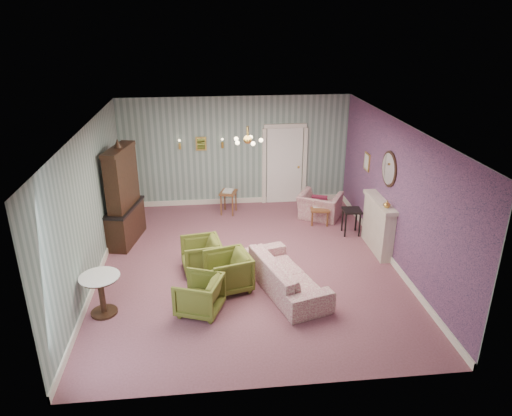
{
  "coord_description": "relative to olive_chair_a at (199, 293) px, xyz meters",
  "views": [
    {
      "loc": [
        -0.77,
        -8.59,
        4.81
      ],
      "look_at": [
        0.2,
        0.4,
        1.1
      ],
      "focal_mm": 33.23,
      "sensor_mm": 36.0,
      "label": 1
    }
  ],
  "objects": [
    {
      "name": "olive_chair_c",
      "position": [
        0.04,
        1.44,
        0.01
      ],
      "size": [
        0.8,
        0.84,
        0.76
      ],
      "primitive_type": "imported",
      "rotation": [
        0.0,
        0.0,
        -1.41
      ],
      "color": "brown",
      "rests_on": "floor"
    },
    {
      "name": "oval_mirror",
      "position": [
        3.96,
        1.97,
        1.48
      ],
      "size": [
        0.04,
        0.76,
        0.84
      ],
      "primitive_type": null,
      "color": "white",
      "rests_on": "wall_right"
    },
    {
      "name": "pedestal_table",
      "position": [
        -1.65,
        0.13,
        0.0
      ],
      "size": [
        0.73,
        0.73,
        0.74
      ],
      "primitive_type": null,
      "rotation": [
        0.0,
        0.0,
        -0.07
      ],
      "color": "black",
      "rests_on": "floor"
    },
    {
      "name": "olive_chair_a",
      "position": [
        0.0,
        0.0,
        0.0
      ],
      "size": [
        0.88,
        0.91,
        0.74
      ],
      "primitive_type": "imported",
      "rotation": [
        0.0,
        0.0,
        -1.93
      ],
      "color": "brown",
      "rests_on": "floor"
    },
    {
      "name": "floor",
      "position": [
        1.0,
        1.57,
        -0.37
      ],
      "size": [
        7.0,
        7.0,
        0.0
      ],
      "primitive_type": "plane",
      "color": "#844D5B",
      "rests_on": "ground"
    },
    {
      "name": "sconce_left",
      "position": [
        -0.45,
        5.01,
        1.33
      ],
      "size": [
        0.16,
        0.12,
        0.3
      ],
      "primitive_type": null,
      "color": "gold",
      "rests_on": "wall_back"
    },
    {
      "name": "burgundy_cushion",
      "position": [
        2.96,
        3.65,
        0.11
      ],
      "size": [
        0.41,
        0.28,
        0.39
      ],
      "primitive_type": "cube",
      "rotation": [
        0.17,
        0.0,
        -0.35
      ],
      "color": "maroon",
      "rests_on": "wingback_chair"
    },
    {
      "name": "wall_right_floral",
      "position": [
        3.98,
        1.57,
        1.08
      ],
      "size": [
        0.0,
        7.0,
        7.0
      ],
      "primitive_type": "plane",
      "rotation": [
        1.57,
        0.0,
        -1.57
      ],
      "color": "#A85482",
      "rests_on": "ground"
    },
    {
      "name": "olive_chair_b",
      "position": [
        0.53,
        0.71,
        0.03
      ],
      "size": [
        0.9,
        0.94,
        0.8
      ],
      "primitive_type": "imported",
      "rotation": [
        0.0,
        0.0,
        -1.31
      ],
      "color": "brown",
      "rests_on": "floor"
    },
    {
      "name": "nesting_table",
      "position": [
        0.75,
        4.38,
        -0.05
      ],
      "size": [
        0.51,
        0.58,
        0.64
      ],
      "primitive_type": null,
      "rotation": [
        0.0,
        0.0,
        -0.29
      ],
      "color": "brown",
      "rests_on": "floor"
    },
    {
      "name": "dresser",
      "position": [
        -1.65,
        3.0,
        0.79
      ],
      "size": [
        0.76,
        1.47,
        2.33
      ],
      "primitive_type": null,
      "rotation": [
        0.0,
        0.0,
        -0.21
      ],
      "color": "black",
      "rests_on": "floor"
    },
    {
      "name": "chandelier",
      "position": [
        1.0,
        1.57,
        2.26
      ],
      "size": [
        0.56,
        0.56,
        0.36
      ],
      "primitive_type": null,
      "color": "gold",
      "rests_on": "ceiling"
    },
    {
      "name": "wall_front",
      "position": [
        1.0,
        -1.93,
        1.08
      ],
      "size": [
        6.0,
        0.0,
        6.0
      ],
      "primitive_type": "plane",
      "rotation": [
        -1.57,
        0.0,
        0.0
      ],
      "color": "slate",
      "rests_on": "ground"
    },
    {
      "name": "framed_print",
      "position": [
        3.97,
        3.32,
        1.23
      ],
      "size": [
        0.04,
        0.34,
        0.42
      ],
      "primitive_type": null,
      "color": "gold",
      "rests_on": "wall_right"
    },
    {
      "name": "sconce_right",
      "position": [
        0.65,
        5.01,
        1.33
      ],
      "size": [
        0.16,
        0.12,
        0.3
      ],
      "primitive_type": null,
      "color": "gold",
      "rests_on": "wall_back"
    },
    {
      "name": "ceiling",
      "position": [
        1.0,
        1.57,
        2.53
      ],
      "size": [
        7.0,
        7.0,
        0.0
      ],
      "primitive_type": "plane",
      "rotation": [
        3.14,
        0.0,
        0.0
      ],
      "color": "white",
      "rests_on": "ground"
    },
    {
      "name": "gilt_mirror_back",
      "position": [
        0.1,
        5.03,
        1.33
      ],
      "size": [
        0.28,
        0.06,
        0.36
      ],
      "primitive_type": null,
      "color": "gold",
      "rests_on": "wall_back"
    },
    {
      "name": "coffee_table",
      "position": [
        2.97,
        3.64,
        -0.16
      ],
      "size": [
        0.6,
        0.9,
        0.42
      ],
      "primitive_type": null,
      "rotation": [
        0.0,
        0.0,
        -0.18
      ],
      "color": "brown",
      "rests_on": "floor"
    },
    {
      "name": "wall_left",
      "position": [
        -2.0,
        1.57,
        1.08
      ],
      "size": [
        0.0,
        7.0,
        7.0
      ],
      "primitive_type": "plane",
      "rotation": [
        1.57,
        0.0,
        1.57
      ],
      "color": "slate",
      "rests_on": "ground"
    },
    {
      "name": "wingback_chair",
      "position": [
        3.01,
        3.8,
        0.07
      ],
      "size": [
        1.19,
        1.06,
        0.87
      ],
      "primitive_type": "imported",
      "rotation": [
        0.0,
        0.0,
        2.62
      ],
      "color": "#953C57",
      "rests_on": "floor"
    },
    {
      "name": "side_table_black",
      "position": [
        3.52,
        2.8,
        -0.06
      ],
      "size": [
        0.44,
        0.44,
        0.62
      ],
      "primitive_type": null,
      "rotation": [
        0.0,
        0.0,
        -0.06
      ],
      "color": "black",
      "rests_on": "floor"
    },
    {
      "name": "sofa_chintz",
      "position": [
        1.61,
        0.57,
        0.05
      ],
      "size": [
        1.23,
        2.25,
        0.84
      ],
      "primitive_type": "imported",
      "rotation": [
        0.0,
        0.0,
        1.86
      ],
      "color": "#953C57",
      "rests_on": "floor"
    },
    {
      "name": "wall_back",
      "position": [
        1.0,
        5.07,
        1.08
      ],
      "size": [
        6.0,
        0.0,
        6.0
      ],
      "primitive_type": "plane",
      "rotation": [
        1.57,
        0.0,
        0.0
      ],
      "color": "slate",
      "rests_on": "ground"
    },
    {
      "name": "fireplace",
      "position": [
        3.86,
        1.97,
        0.21
      ],
      "size": [
        0.3,
        1.4,
        1.16
      ],
      "primitive_type": null,
      "color": "beige",
      "rests_on": "floor"
    },
    {
      "name": "door",
      "position": [
        2.3,
        5.03,
        0.71
      ],
      "size": [
        1.12,
        0.12,
        2.16
      ],
      "primitive_type": null,
      "color": "white",
      "rests_on": "floor"
    },
    {
      "name": "wall_right",
      "position": [
        4.0,
        1.57,
        1.08
      ],
      "size": [
        0.0,
        7.0,
        7.0
      ],
      "primitive_type": "plane",
      "rotation": [
        1.57,
        0.0,
        -1.57
      ],
      "color": "slate",
      "rests_on": "ground"
    },
    {
      "name": "mantel_vase",
      "position": [
        3.84,
        1.57,
        0.86
      ],
      "size": [
        0.15,
        0.15,
        0.15
      ],
      "primitive_type": "imported",
      "color": "gold",
      "rests_on": "fireplace"
    }
  ]
}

